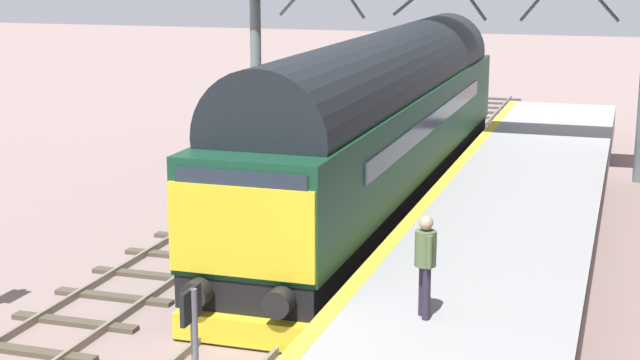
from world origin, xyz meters
TOP-DOWN VIEW (x-y plane):
  - ground_plane at (0.00, 0.00)m, footprint 140.00×140.00m
  - track_main at (0.00, 0.00)m, footprint 2.50×60.00m
  - track_adjacent_west at (-3.28, 0.00)m, footprint 2.50×60.00m
  - station_platform at (3.60, 0.00)m, footprint 4.00×44.00m
  - diesel_locomotive at (0.00, 7.70)m, footprint 2.74×20.01m
  - platform_number_sign at (1.86, -7.96)m, footprint 0.10×0.44m
  - waiting_passenger at (3.23, -2.44)m, footprint 0.46×0.46m

SIDE VIEW (x-z plane):
  - ground_plane at x=0.00m, z-range 0.00..0.00m
  - track_main at x=0.00m, z-range -0.02..0.13m
  - track_adjacent_west at x=-3.28m, z-range -0.02..0.13m
  - station_platform at x=3.60m, z-range 0.00..1.01m
  - waiting_passenger at x=3.23m, z-range 1.17..2.81m
  - platform_number_sign at x=1.86m, z-range 1.35..3.49m
  - diesel_locomotive at x=0.00m, z-range 0.15..4.83m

